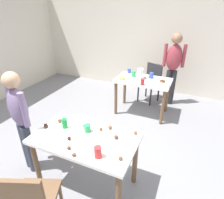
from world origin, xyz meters
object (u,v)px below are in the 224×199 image
dining_table_near (85,145)px  chair_far_table (151,80)px  soda_can (65,123)px  dining_table_far (143,85)px  person_girl_near (20,117)px  mixing_bowl (81,123)px  pitcher_far (140,74)px  person_adult_far (173,64)px

dining_table_near → chair_far_table: chair_far_table is taller
soda_can → chair_far_table: bearing=80.2°
dining_table_far → person_girl_near: (-0.98, -2.10, 0.22)m
chair_far_table → person_girl_near: 2.97m
chair_far_table → soda_can: 2.68m
mixing_bowl → soda_can: (-0.15, -0.13, 0.03)m
chair_far_table → pitcher_far: (-0.09, -0.67, 0.36)m
dining_table_near → mixing_bowl: size_ratio=6.09×
soda_can → person_girl_near: bearing=-165.7°
dining_table_near → person_adult_far: person_adult_far is taller
dining_table_far → pitcher_far: pitcher_far is taller
person_adult_far → dining_table_far: bearing=-124.5°
dining_table_near → person_girl_near: 0.90m
pitcher_far → person_girl_near: bearing=-113.6°
person_girl_near → chair_far_table: bearing=70.0°
person_adult_far → mixing_bowl: size_ratio=8.16×
person_adult_far → dining_table_near: bearing=-102.0°
dining_table_far → chair_far_table: chair_far_table is taller
chair_far_table → mixing_bowl: bearing=-96.9°
person_adult_far → pitcher_far: 0.85m
person_adult_far → soda_can: size_ratio=12.91×
dining_table_near → mixing_bowl: bearing=130.5°
dining_table_near → person_girl_near: bearing=-175.1°
dining_table_near → person_adult_far: 2.76m
person_girl_near → person_adult_far: (1.44, 2.76, 0.10)m
person_adult_far → pitcher_far: size_ratio=7.44×
chair_far_table → pitcher_far: 0.77m
mixing_bowl → soda_can: bearing=-139.5°
dining_table_far → pitcher_far: 0.24m
soda_can → mixing_bowl: bearing=40.5°
person_girl_near → person_adult_far: 3.11m
dining_table_near → chair_far_table: bearing=87.0°
dining_table_near → person_adult_far: (0.57, 2.69, 0.31)m
dining_table_near → pitcher_far: size_ratio=5.55×
pitcher_far → chair_far_table: bearing=82.2°
dining_table_near → dining_table_far: 2.03m
person_girl_near → mixing_bowl: bearing=20.9°
chair_far_table → soda_can: (-0.45, -2.63, 0.31)m
dining_table_far → mixing_bowl: bearing=-98.8°
chair_far_table → dining_table_near: bearing=-93.0°
chair_far_table → pitcher_far: pitcher_far is taller
chair_far_table → person_girl_near: (-1.01, -2.77, 0.35)m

